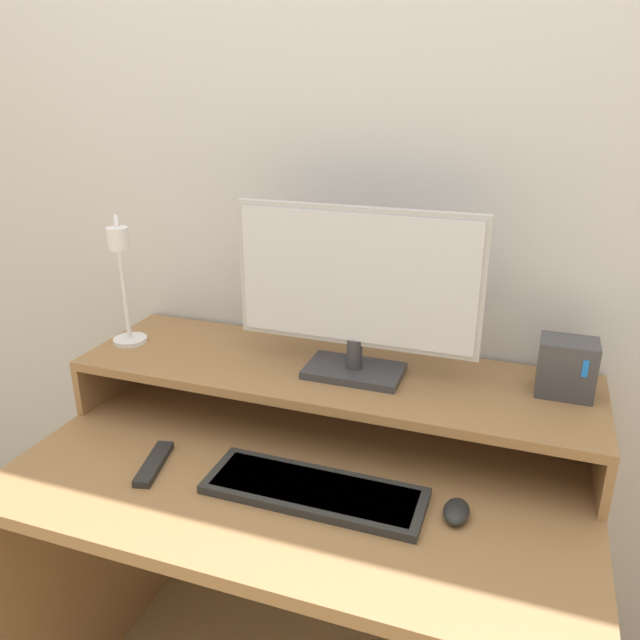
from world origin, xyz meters
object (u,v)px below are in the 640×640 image
Objects in this scene: router_dock at (567,367)px; mouse at (456,512)px; monitor at (356,288)px; keyboard at (314,490)px; remote_control at (154,464)px; desk_lamp at (123,281)px.

router_dock is 1.58× the size of mouse.
monitor reaches higher than keyboard.
router_dock reaches higher than keyboard.
monitor is at bearing 138.34° from mouse.
mouse is 0.49× the size of remote_control.
monitor is at bearing 39.50° from remote_control.
monitor is 6.98× the size of mouse.
monitor is at bearing -172.65° from router_dock.
monitor is 1.24× the size of keyboard.
mouse is at bearing 4.30° from remote_control.
monitor is 0.44m from keyboard.
remote_control is (0.21, -0.24, -0.32)m from desk_lamp.
desk_lamp is at bearing -173.99° from monitor.
keyboard is 0.28m from mouse.
desk_lamp is at bearing 167.42° from mouse.
desk_lamp reaches higher than router_dock.
router_dock is at bearing 35.97° from keyboard.
router_dock reaches higher than remote_control.
desk_lamp reaches higher than remote_control.
desk_lamp is at bearing -173.39° from router_dock.
keyboard is 5.65× the size of mouse.
router_dock is at bearing 7.35° from monitor.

